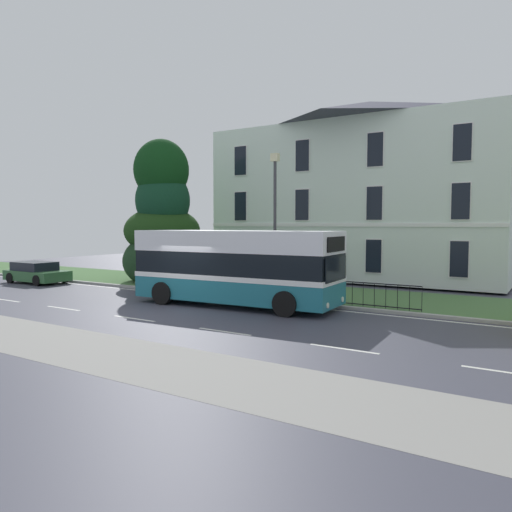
% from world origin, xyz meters
% --- Properties ---
extents(ground_plane, '(60.00, 56.00, 0.18)m').
position_xyz_m(ground_plane, '(0.00, 1.09, -0.02)').
color(ground_plane, '#3E3E4C').
extents(georgian_townhouse, '(17.56, 10.54, 11.07)m').
position_xyz_m(georgian_townhouse, '(2.22, 16.55, 5.69)').
color(georgian_townhouse, silver).
rests_on(georgian_townhouse, ground_plane).
extents(iron_verge_railing, '(12.76, 0.04, 0.97)m').
position_xyz_m(iron_verge_railing, '(2.22, 4.40, 0.62)').
color(iron_verge_railing, black).
rests_on(iron_verge_railing, ground_plane).
extents(evergreen_tree, '(4.44, 4.54, 8.57)m').
position_xyz_m(evergreen_tree, '(-6.65, 6.82, 3.36)').
color(evergreen_tree, '#423328').
rests_on(evergreen_tree, ground_plane).
extents(single_decker_bus, '(8.85, 3.11, 3.12)m').
position_xyz_m(single_decker_bus, '(1.52, 2.44, 1.64)').
color(single_decker_bus, '#1E6A7C').
rests_on(single_decker_bus, ground_plane).
extents(parked_hatchback_00, '(3.89, 1.96, 1.21)m').
position_xyz_m(parked_hatchback_00, '(-12.70, 2.83, 0.59)').
color(parked_hatchback_00, '#306135').
rests_on(parked_hatchback_00, ground_plane).
extents(street_lamp_post, '(0.36, 0.24, 6.45)m').
position_xyz_m(street_lamp_post, '(1.82, 5.16, 3.83)').
color(street_lamp_post, '#333338').
rests_on(street_lamp_post, ground_plane).
extents(litter_bin, '(0.54, 0.54, 1.04)m').
position_xyz_m(litter_bin, '(3.44, 4.76, 0.64)').
color(litter_bin, '#23472D').
rests_on(litter_bin, ground_plane).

